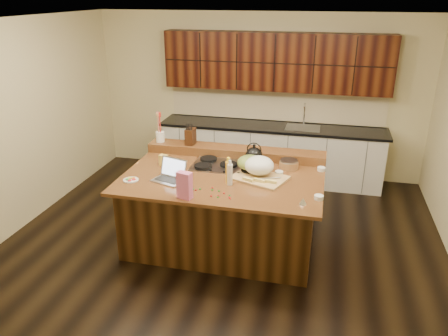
# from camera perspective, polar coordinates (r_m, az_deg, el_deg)

# --- Properties ---
(room) EXTENTS (5.52, 5.02, 2.72)m
(room) POSITION_cam_1_polar(r_m,az_deg,el_deg) (5.12, -0.13, 3.42)
(room) COLOR black
(room) RESTS_ON ground
(island) EXTENTS (2.40, 1.60, 0.92)m
(island) POSITION_cam_1_polar(r_m,az_deg,el_deg) (5.47, -0.12, -5.40)
(island) COLOR black
(island) RESTS_ON ground
(back_ledge) EXTENTS (2.40, 0.30, 0.12)m
(back_ledge) POSITION_cam_1_polar(r_m,az_deg,el_deg) (5.89, 1.48, 2.14)
(back_ledge) COLOR black
(back_ledge) RESTS_ON island
(cooktop) EXTENTS (0.92, 0.52, 0.05)m
(cooktop) POSITION_cam_1_polar(r_m,az_deg,el_deg) (5.54, 0.61, 0.33)
(cooktop) COLOR gray
(cooktop) RESTS_ON island
(back_counter) EXTENTS (3.70, 0.66, 2.40)m
(back_counter) POSITION_cam_1_polar(r_m,az_deg,el_deg) (7.27, 6.36, 5.96)
(back_counter) COLOR silver
(back_counter) RESTS_ON ground
(kettle) EXTENTS (0.22, 0.22, 0.19)m
(kettle) POSITION_cam_1_polar(r_m,az_deg,el_deg) (5.56, 3.93, 1.75)
(kettle) COLOR black
(kettle) RESTS_ON cooktop
(green_bowl) EXTENTS (0.39, 0.39, 0.18)m
(green_bowl) POSITION_cam_1_polar(r_m,az_deg,el_deg) (5.32, 3.45, 0.71)
(green_bowl) COLOR olive
(green_bowl) RESTS_ON cooktop
(laptop) EXTENTS (0.42, 0.37, 0.25)m
(laptop) POSITION_cam_1_polar(r_m,az_deg,el_deg) (5.18, -6.99, -0.84)
(laptop) COLOR #B7B7BC
(laptop) RESTS_ON island
(oil_bottle) EXTENTS (0.07, 0.07, 0.27)m
(oil_bottle) POSITION_cam_1_polar(r_m,az_deg,el_deg) (5.01, 0.58, -0.60)
(oil_bottle) COLOR gold
(oil_bottle) RESTS_ON island
(vinegar_bottle) EXTENTS (0.07, 0.07, 0.25)m
(vinegar_bottle) POSITION_cam_1_polar(r_m,az_deg,el_deg) (4.98, 0.77, -0.87)
(vinegar_bottle) COLOR silver
(vinegar_bottle) RESTS_ON island
(wooden_tray) EXTENTS (0.73, 0.63, 0.25)m
(wooden_tray) POSITION_cam_1_polar(r_m,az_deg,el_deg) (5.22, 4.62, -0.03)
(wooden_tray) COLOR tan
(wooden_tray) RESTS_ON island
(ramekin_a) EXTENTS (0.11, 0.11, 0.04)m
(ramekin_a) POSITION_cam_1_polar(r_m,az_deg,el_deg) (4.79, 12.28, -3.76)
(ramekin_a) COLOR white
(ramekin_a) RESTS_ON island
(ramekin_b) EXTENTS (0.13, 0.13, 0.04)m
(ramekin_b) POSITION_cam_1_polar(r_m,az_deg,el_deg) (5.34, 7.20, -0.64)
(ramekin_b) COLOR white
(ramekin_b) RESTS_ON island
(ramekin_c) EXTENTS (0.11, 0.11, 0.04)m
(ramekin_c) POSITION_cam_1_polar(r_m,az_deg,el_deg) (5.54, 12.60, -0.12)
(ramekin_c) COLOR white
(ramekin_c) RESTS_ON island
(strainer_bowl) EXTENTS (0.25, 0.25, 0.09)m
(strainer_bowl) POSITION_cam_1_polar(r_m,az_deg,el_deg) (5.54, 8.47, 0.42)
(strainer_bowl) COLOR #996B3F
(strainer_bowl) RESTS_ON island
(kitchen_timer) EXTENTS (0.09, 0.09, 0.07)m
(kitchen_timer) POSITION_cam_1_polar(r_m,az_deg,el_deg) (4.64, 10.27, -4.27)
(kitchen_timer) COLOR silver
(kitchen_timer) RESTS_ON island
(pink_bag) EXTENTS (0.18, 0.13, 0.30)m
(pink_bag) POSITION_cam_1_polar(r_m,az_deg,el_deg) (4.67, -5.18, -2.27)
(pink_bag) COLOR pink
(pink_bag) RESTS_ON island
(candy_plate) EXTENTS (0.22, 0.22, 0.01)m
(candy_plate) POSITION_cam_1_polar(r_m,az_deg,el_deg) (5.26, -12.08, -1.53)
(candy_plate) COLOR white
(candy_plate) RESTS_ON island
(package_box) EXTENTS (0.12, 0.10, 0.14)m
(package_box) POSITION_cam_1_polar(r_m,az_deg,el_deg) (5.60, -7.90, 1.00)
(package_box) COLOR #EDC753
(package_box) RESTS_ON island
(utensil_crock) EXTENTS (0.15, 0.15, 0.14)m
(utensil_crock) POSITION_cam_1_polar(r_m,az_deg,el_deg) (6.14, -8.33, 4.06)
(utensil_crock) COLOR white
(utensil_crock) RESTS_ON back_ledge
(knife_block) EXTENTS (0.12, 0.18, 0.22)m
(knife_block) POSITION_cam_1_polar(r_m,az_deg,el_deg) (5.98, -4.39, 4.13)
(knife_block) COLOR black
(knife_block) RESTS_ON back_ledge
(gumdrop_0) EXTENTS (0.02, 0.02, 0.02)m
(gumdrop_0) POSITION_cam_1_polar(r_m,az_deg,el_deg) (4.80, 0.01, -3.31)
(gumdrop_0) COLOR red
(gumdrop_0) RESTS_ON island
(gumdrop_1) EXTENTS (0.02, 0.02, 0.02)m
(gumdrop_1) POSITION_cam_1_polar(r_m,az_deg,el_deg) (4.88, -1.55, -2.86)
(gumdrop_1) COLOR #198C26
(gumdrop_1) RESTS_ON island
(gumdrop_2) EXTENTS (0.02, 0.02, 0.02)m
(gumdrop_2) POSITION_cam_1_polar(r_m,az_deg,el_deg) (4.74, -1.68, -3.67)
(gumdrop_2) COLOR red
(gumdrop_2) RESTS_ON island
(gumdrop_3) EXTENTS (0.02, 0.02, 0.02)m
(gumdrop_3) POSITION_cam_1_polar(r_m,az_deg,el_deg) (4.91, -4.02, -2.78)
(gumdrop_3) COLOR #198C26
(gumdrop_3) RESTS_ON island
(gumdrop_4) EXTENTS (0.02, 0.02, 0.02)m
(gumdrop_4) POSITION_cam_1_polar(r_m,az_deg,el_deg) (4.69, 0.79, -3.99)
(gumdrop_4) COLOR red
(gumdrop_4) RESTS_ON island
(gumdrop_5) EXTENTS (0.02, 0.02, 0.02)m
(gumdrop_5) POSITION_cam_1_polar(r_m,az_deg,el_deg) (4.71, -0.81, -3.82)
(gumdrop_5) COLOR #198C26
(gumdrop_5) RESTS_ON island
(gumdrop_6) EXTENTS (0.02, 0.02, 0.02)m
(gumdrop_6) POSITION_cam_1_polar(r_m,az_deg,el_deg) (4.74, -0.75, -3.66)
(gumdrop_6) COLOR red
(gumdrop_6) RESTS_ON island
(gumdrop_7) EXTENTS (0.02, 0.02, 0.02)m
(gumdrop_7) POSITION_cam_1_polar(r_m,az_deg,el_deg) (4.81, -4.14, -3.34)
(gumdrop_7) COLOR #198C26
(gumdrop_7) RESTS_ON island
(gumdrop_8) EXTENTS (0.02, 0.02, 0.02)m
(gumdrop_8) POSITION_cam_1_polar(r_m,az_deg,el_deg) (4.89, -3.69, -2.89)
(gumdrop_8) COLOR red
(gumdrop_8) RESTS_ON island
(gumdrop_9) EXTENTS (0.02, 0.02, 0.02)m
(gumdrop_9) POSITION_cam_1_polar(r_m,az_deg,el_deg) (4.75, 0.72, -3.62)
(gumdrop_9) COLOR #198C26
(gumdrop_9) RESTS_ON island
(gumdrop_10) EXTENTS (0.02, 0.02, 0.02)m
(gumdrop_10) POSITION_cam_1_polar(r_m,az_deg,el_deg) (4.93, -1.53, -2.59)
(gumdrop_10) COLOR red
(gumdrop_10) RESTS_ON island
(gumdrop_11) EXTENTS (0.02, 0.02, 0.02)m
(gumdrop_11) POSITION_cam_1_polar(r_m,az_deg,el_deg) (4.91, -3.15, -2.75)
(gumdrop_11) COLOR #198C26
(gumdrop_11) RESTS_ON island
(gumdrop_12) EXTENTS (0.02, 0.02, 0.02)m
(gumdrop_12) POSITION_cam_1_polar(r_m,az_deg,el_deg) (4.71, 0.70, -3.84)
(gumdrop_12) COLOR red
(gumdrop_12) RESTS_ON island
(gumdrop_13) EXTENTS (0.02, 0.02, 0.02)m
(gumdrop_13) POSITION_cam_1_polar(r_m,az_deg,el_deg) (4.85, -0.66, -3.02)
(gumdrop_13) COLOR #198C26
(gumdrop_13) RESTS_ON island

